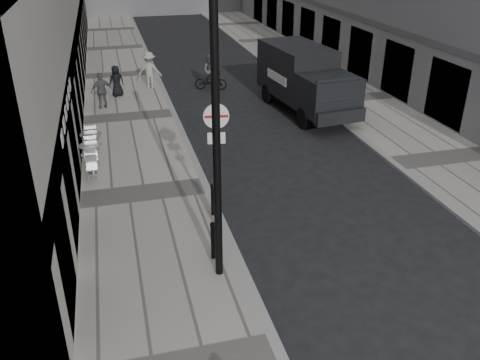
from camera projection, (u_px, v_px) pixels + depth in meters
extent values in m
cube|color=#A8A298|center=(130.00, 117.00, 23.03)|extent=(4.00, 60.00, 0.12)
cube|color=#A8A298|center=(352.00, 99.00, 25.52)|extent=(4.00, 60.00, 0.12)
cylinder|color=black|center=(217.00, 169.00, 13.42)|extent=(0.10, 0.10, 3.84)
cylinder|color=white|center=(216.00, 116.00, 12.76)|extent=(0.66, 0.13, 0.66)
cube|color=#B21414|center=(216.00, 116.00, 12.74)|extent=(0.60, 0.10, 0.07)
cube|color=white|center=(216.00, 138.00, 13.05)|extent=(0.46, 0.09, 0.31)
cylinder|color=black|center=(217.00, 146.00, 11.04)|extent=(0.18, 0.18, 6.80)
cylinder|color=black|center=(213.00, 241.00, 12.91)|extent=(0.13, 0.13, 0.99)
cylinder|color=black|center=(213.00, 201.00, 14.90)|extent=(0.13, 0.13, 0.94)
cylinder|color=black|center=(304.00, 118.00, 21.73)|extent=(0.41, 0.94, 0.92)
cylinder|color=black|center=(345.00, 113.00, 22.37)|extent=(0.41, 0.94, 0.92)
cylinder|color=black|center=(268.00, 94.00, 25.00)|extent=(0.41, 0.94, 0.92)
cylinder|color=black|center=(305.00, 89.00, 25.63)|extent=(0.41, 0.94, 0.92)
cube|color=black|center=(296.00, 70.00, 23.96)|extent=(2.70, 4.33, 2.29)
cube|color=black|center=(328.00, 95.00, 21.52)|extent=(2.49, 2.28, 1.60)
cube|color=#1E2328|center=(339.00, 90.00, 20.60)|extent=(2.03, 0.61, 0.85)
imported|color=black|center=(211.00, 81.00, 27.03)|extent=(1.81, 1.16, 0.90)
imported|color=#505154|center=(211.00, 71.00, 26.79)|extent=(1.00, 0.89, 1.70)
imported|color=#57585C|center=(102.00, 91.00, 23.67)|extent=(1.06, 0.63, 1.69)
imported|color=#ABA79D|center=(150.00, 70.00, 26.66)|extent=(1.38, 1.03, 1.90)
imported|color=black|center=(116.00, 81.00, 25.42)|extent=(0.87, 0.70, 1.55)
cylinder|color=silver|center=(94.00, 172.00, 17.67)|extent=(0.42, 0.42, 0.03)
cylinder|color=silver|center=(92.00, 163.00, 17.51)|extent=(0.06, 0.06, 0.71)
cylinder|color=silver|center=(91.00, 154.00, 17.35)|extent=(0.67, 0.67, 0.03)
cylinder|color=silver|center=(93.00, 167.00, 18.09)|extent=(0.50, 0.50, 0.03)
cylinder|color=silver|center=(92.00, 156.00, 17.91)|extent=(0.07, 0.07, 0.83)
cylinder|color=silver|center=(90.00, 145.00, 17.72)|extent=(0.79, 0.79, 0.03)
cylinder|color=#A6A6A8|center=(93.00, 155.00, 19.01)|extent=(0.50, 0.50, 0.03)
cylinder|color=#A6A6A8|center=(92.00, 145.00, 18.82)|extent=(0.07, 0.07, 0.84)
cylinder|color=#A6A6A8|center=(91.00, 134.00, 18.64)|extent=(0.79, 0.79, 0.03)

